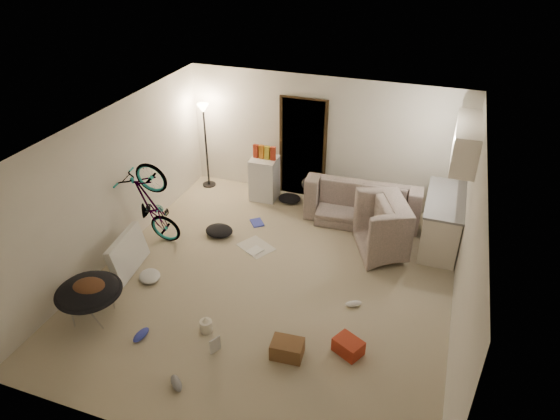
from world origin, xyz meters
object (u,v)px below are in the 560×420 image
(drink_case_a, at_px, (287,349))
(drink_case_b, at_px, (348,346))
(floor_lamp, at_px, (205,128))
(armchair, at_px, (402,233))
(bicycle, at_px, (154,222))
(juicer, at_px, (206,325))
(kitchen_counter, at_px, (442,222))
(mini_fridge, at_px, (264,178))
(tv_box, at_px, (128,253))
(sofa, at_px, (363,203))
(saucer_chair, at_px, (90,297))

(drink_case_a, xyz_separation_m, drink_case_b, (0.75, 0.32, -0.01))
(drink_case_b, bearing_deg, floor_lamp, 163.85)
(armchair, relative_size, drink_case_a, 2.68)
(bicycle, bearing_deg, drink_case_b, -109.63)
(armchair, xyz_separation_m, juicer, (-2.30, -2.88, -0.26))
(kitchen_counter, relative_size, mini_fridge, 1.71)
(mini_fridge, height_order, tv_box, mini_fridge)
(sofa, height_order, juicer, sofa)
(bicycle, height_order, drink_case_a, bicycle)
(mini_fridge, relative_size, tv_box, 0.91)
(kitchen_counter, xyz_separation_m, bicycle, (-4.73, -1.63, -0.00))
(armchair, relative_size, juicer, 4.44)
(sofa, height_order, drink_case_b, sofa)
(sofa, height_order, tv_box, tv_box)
(floor_lamp, bearing_deg, kitchen_counter, -7.66)
(floor_lamp, bearing_deg, drink_case_b, -43.63)
(floor_lamp, bearing_deg, mini_fridge, -4.32)
(armchair, height_order, mini_fridge, mini_fridge)
(kitchen_counter, bearing_deg, drink_case_b, -107.26)
(kitchen_counter, distance_m, juicer, 4.43)
(armchair, xyz_separation_m, bicycle, (-4.12, -1.19, 0.07))
(floor_lamp, bearing_deg, juicer, -64.23)
(mini_fridge, height_order, drink_case_a, mini_fridge)
(drink_case_a, height_order, drink_case_b, drink_case_a)
(armchair, distance_m, tv_box, 4.58)
(armchair, bearing_deg, tv_box, 92.13)
(saucer_chair, relative_size, drink_case_a, 2.22)
(drink_case_a, distance_m, juicer, 1.22)
(tv_box, bearing_deg, drink_case_a, -23.56)
(bicycle, xyz_separation_m, juicer, (1.82, -1.69, -0.34))
(floor_lamp, distance_m, bicycle, 2.44)
(drink_case_a, xyz_separation_m, juicer, (-1.22, 0.06, -0.02))
(armchair, height_order, bicycle, bicycle)
(floor_lamp, relative_size, drink_case_b, 4.92)
(tv_box, distance_m, drink_case_a, 3.17)
(bicycle, relative_size, mini_fridge, 1.91)
(armchair, distance_m, mini_fridge, 3.06)
(mini_fridge, height_order, juicer, mini_fridge)
(armchair, distance_m, drink_case_b, 2.64)
(armchair, distance_m, bicycle, 4.29)
(drink_case_a, bearing_deg, armchair, 65.22)
(kitchen_counter, height_order, drink_case_a, kitchen_counter)
(kitchen_counter, xyz_separation_m, sofa, (-1.46, 0.45, -0.13))
(tv_box, bearing_deg, sofa, 34.87)
(saucer_chair, distance_m, juicer, 1.70)
(tv_box, bearing_deg, juicer, -32.12)
(armchair, xyz_separation_m, drink_case_b, (-0.33, -2.61, -0.26))
(bicycle, xyz_separation_m, saucer_chair, (0.16, -1.98, -0.05))
(kitchen_counter, distance_m, mini_fridge, 3.55)
(bicycle, height_order, mini_fridge, bicycle)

